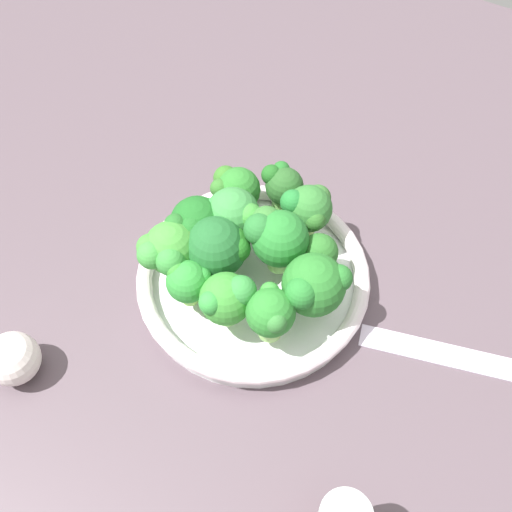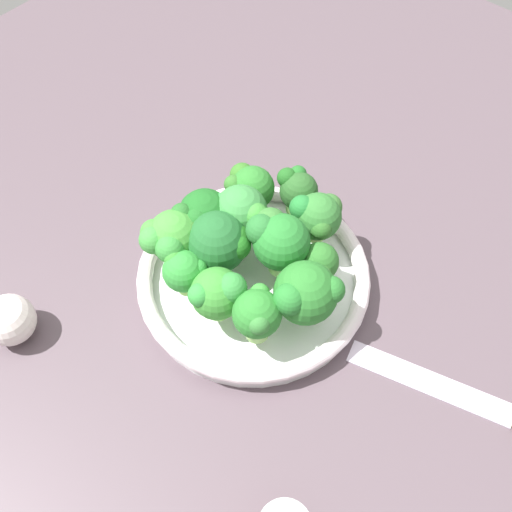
{
  "view_description": "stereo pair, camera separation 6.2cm",
  "coord_description": "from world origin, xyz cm",
  "px_view_note": "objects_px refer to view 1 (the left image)",
  "views": [
    {
      "loc": [
        18.47,
        -33.44,
        57.48
      ],
      "look_at": [
        0.36,
        -2.71,
        6.16
      ],
      "focal_mm": 41.97,
      "sensor_mm": 36.0,
      "label": 1
    },
    {
      "loc": [
        23.55,
        -29.81,
        57.48
      ],
      "look_at": [
        0.36,
        -2.71,
        6.16
      ],
      "focal_mm": 41.97,
      "sensor_mm": 36.0,
      "label": 2
    }
  ],
  "objects_px": {
    "broccoli_floret_7": "(168,250)",
    "broccoli_floret_8": "(308,208)",
    "broccoli_floret_3": "(227,299)",
    "broccoli_floret_6": "(233,214)",
    "broccoli_floret_0": "(235,188)",
    "broccoli_floret_10": "(318,256)",
    "broccoli_floret_9": "(283,185)",
    "broccoli_floret_1": "(271,313)",
    "broccoli_floret_4": "(195,226)",
    "broccoli_floret_5": "(276,237)",
    "broccoli_floret_11": "(187,280)",
    "garlic_bulb": "(13,359)",
    "broccoli_floret_2": "(314,286)",
    "bowl": "(256,279)",
    "broccoli_floret_12": "(217,247)"
  },
  "relations": [
    {
      "from": "broccoli_floret_0",
      "to": "broccoli_floret_10",
      "type": "bearing_deg",
      "value": -15.26
    },
    {
      "from": "broccoli_floret_2",
      "to": "broccoli_floret_7",
      "type": "height_order",
      "value": "broccoli_floret_2"
    },
    {
      "from": "broccoli_floret_2",
      "to": "broccoli_floret_4",
      "type": "distance_m",
      "value": 0.15
    },
    {
      "from": "broccoli_floret_0",
      "to": "broccoli_floret_5",
      "type": "height_order",
      "value": "broccoli_floret_5"
    },
    {
      "from": "broccoli_floret_5",
      "to": "broccoli_floret_6",
      "type": "distance_m",
      "value": 0.06
    },
    {
      "from": "broccoli_floret_3",
      "to": "broccoli_floret_11",
      "type": "xyz_separation_m",
      "value": [
        -0.05,
        -0.0,
        -0.0
      ]
    },
    {
      "from": "broccoli_floret_2",
      "to": "broccoli_floret_6",
      "type": "xyz_separation_m",
      "value": [
        -0.12,
        0.04,
        -0.0
      ]
    },
    {
      "from": "broccoli_floret_7",
      "to": "broccoli_floret_9",
      "type": "height_order",
      "value": "broccoli_floret_7"
    },
    {
      "from": "broccoli_floret_4",
      "to": "broccoli_floret_6",
      "type": "distance_m",
      "value": 0.04
    },
    {
      "from": "broccoli_floret_7",
      "to": "broccoli_floret_10",
      "type": "xyz_separation_m",
      "value": [
        0.13,
        0.08,
        -0.01
      ]
    },
    {
      "from": "broccoli_floret_8",
      "to": "broccoli_floret_11",
      "type": "relative_size",
      "value": 1.12
    },
    {
      "from": "bowl",
      "to": "broccoli_floret_7",
      "type": "height_order",
      "value": "broccoli_floret_7"
    },
    {
      "from": "broccoli_floret_10",
      "to": "broccoli_floret_12",
      "type": "xyz_separation_m",
      "value": [
        -0.09,
        -0.05,
        0.01
      ]
    },
    {
      "from": "broccoli_floret_0",
      "to": "broccoli_floret_7",
      "type": "distance_m",
      "value": 0.11
    },
    {
      "from": "bowl",
      "to": "garlic_bulb",
      "type": "xyz_separation_m",
      "value": [
        -0.16,
        -0.21,
        0.01
      ]
    },
    {
      "from": "broccoli_floret_5",
      "to": "broccoli_floret_4",
      "type": "bearing_deg",
      "value": -163.94
    },
    {
      "from": "broccoli_floret_1",
      "to": "broccoli_floret_3",
      "type": "relative_size",
      "value": 1.01
    },
    {
      "from": "broccoli_floret_12",
      "to": "garlic_bulb",
      "type": "xyz_separation_m",
      "value": [
        -0.12,
        -0.19,
        -0.04
      ]
    },
    {
      "from": "broccoli_floret_3",
      "to": "broccoli_floret_2",
      "type": "bearing_deg",
      "value": 37.94
    },
    {
      "from": "broccoli_floret_8",
      "to": "broccoli_floret_4",
      "type": "bearing_deg",
      "value": -137.81
    },
    {
      "from": "broccoli_floret_2",
      "to": "broccoli_floret_6",
      "type": "relative_size",
      "value": 1.04
    },
    {
      "from": "broccoli_floret_1",
      "to": "broccoli_floret_5",
      "type": "bearing_deg",
      "value": 116.15
    },
    {
      "from": "broccoli_floret_2",
      "to": "broccoli_floret_3",
      "type": "relative_size",
      "value": 1.15
    },
    {
      "from": "broccoli_floret_5",
      "to": "broccoli_floret_11",
      "type": "relative_size",
      "value": 1.38
    },
    {
      "from": "broccoli_floret_3",
      "to": "broccoli_floret_6",
      "type": "relative_size",
      "value": 0.91
    },
    {
      "from": "broccoli_floret_7",
      "to": "broccoli_floret_8",
      "type": "distance_m",
      "value": 0.16
    },
    {
      "from": "broccoli_floret_3",
      "to": "garlic_bulb",
      "type": "xyz_separation_m",
      "value": [
        -0.16,
        -0.15,
        -0.04
      ]
    },
    {
      "from": "broccoli_floret_0",
      "to": "broccoli_floret_10",
      "type": "xyz_separation_m",
      "value": [
        0.12,
        -0.03,
        -0.0
      ]
    },
    {
      "from": "broccoli_floret_0",
      "to": "broccoli_floret_8",
      "type": "distance_m",
      "value": 0.09
    },
    {
      "from": "broccoli_floret_4",
      "to": "broccoli_floret_10",
      "type": "xyz_separation_m",
      "value": [
        0.13,
        0.04,
        -0.01
      ]
    },
    {
      "from": "broccoli_floret_4",
      "to": "broccoli_floret_11",
      "type": "distance_m",
      "value": 0.07
    },
    {
      "from": "broccoli_floret_0",
      "to": "broccoli_floret_12",
      "type": "bearing_deg",
      "value": -70.45
    },
    {
      "from": "broccoli_floret_1",
      "to": "broccoli_floret_9",
      "type": "distance_m",
      "value": 0.17
    },
    {
      "from": "broccoli_floret_3",
      "to": "broccoli_floret_9",
      "type": "xyz_separation_m",
      "value": [
        -0.03,
        0.16,
        -0.01
      ]
    },
    {
      "from": "broccoli_floret_0",
      "to": "broccoli_floret_1",
      "type": "relative_size",
      "value": 0.9
    },
    {
      "from": "broccoli_floret_0",
      "to": "broccoli_floret_9",
      "type": "distance_m",
      "value": 0.05
    },
    {
      "from": "broccoli_floret_1",
      "to": "broccoli_floret_5",
      "type": "xyz_separation_m",
      "value": [
        -0.04,
        0.08,
        0.01
      ]
    },
    {
      "from": "broccoli_floret_4",
      "to": "broccoli_floret_6",
      "type": "height_order",
      "value": "broccoli_floret_6"
    },
    {
      "from": "broccoli_floret_5",
      "to": "broccoli_floret_9",
      "type": "height_order",
      "value": "broccoli_floret_5"
    },
    {
      "from": "broccoli_floret_1",
      "to": "broccoli_floret_4",
      "type": "xyz_separation_m",
      "value": [
        -0.12,
        0.05,
        -0.0
      ]
    },
    {
      "from": "broccoli_floret_1",
      "to": "broccoli_floret_7",
      "type": "distance_m",
      "value": 0.13
    },
    {
      "from": "bowl",
      "to": "broccoli_floret_8",
      "type": "distance_m",
      "value": 0.1
    },
    {
      "from": "bowl",
      "to": "broccoli_floret_2",
      "type": "height_order",
      "value": "broccoli_floret_2"
    },
    {
      "from": "broccoli_floret_9",
      "to": "broccoli_floret_10",
      "type": "height_order",
      "value": "broccoli_floret_9"
    },
    {
      "from": "broccoli_floret_6",
      "to": "broccoli_floret_12",
      "type": "distance_m",
      "value": 0.04
    },
    {
      "from": "broccoli_floret_4",
      "to": "broccoli_floret_5",
      "type": "distance_m",
      "value": 0.09
    },
    {
      "from": "broccoli_floret_3",
      "to": "broccoli_floret_1",
      "type": "bearing_deg",
      "value": 7.83
    },
    {
      "from": "broccoli_floret_5",
      "to": "broccoli_floret_8",
      "type": "distance_m",
      "value": 0.06
    },
    {
      "from": "broccoli_floret_7",
      "to": "broccoli_floret_12",
      "type": "height_order",
      "value": "broccoli_floret_12"
    },
    {
      "from": "broccoli_floret_0",
      "to": "garlic_bulb",
      "type": "xyz_separation_m",
      "value": [
        -0.09,
        -0.28,
        -0.04
      ]
    }
  ]
}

